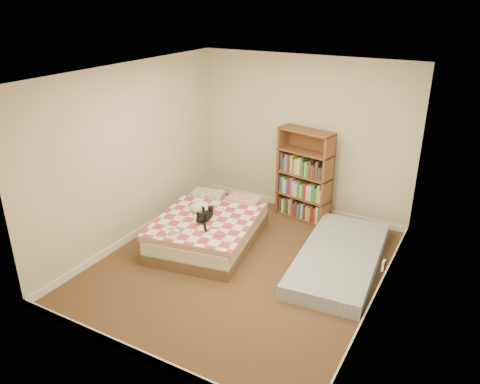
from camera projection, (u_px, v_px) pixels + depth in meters
The scene contains 6 objects.
room at pixel (242, 181), 5.74m from camera, with size 3.51×4.01×2.51m.
bed at pixel (210, 228), 6.71m from camera, with size 1.54×1.97×0.48m.
bookshelf at pixel (304, 186), 7.33m from camera, with size 0.92×0.46×1.45m.
floor_mattress at pixel (339, 258), 6.18m from camera, with size 0.97×2.16×0.19m, color #6D83B6.
black_cat at pixel (206, 216), 6.46m from camera, with size 0.26×0.62×0.14m.
white_dog at pixel (200, 207), 6.68m from camera, with size 0.36×0.38×0.14m.
Camera 1 is at (2.57, -4.66, 3.33)m, focal length 35.00 mm.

